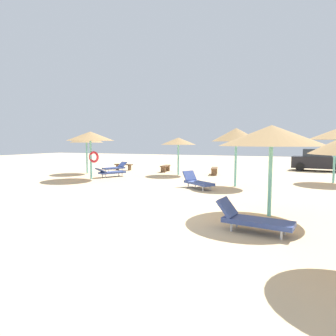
{
  "coord_description": "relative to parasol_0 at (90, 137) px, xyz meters",
  "views": [
    {
      "loc": [
        4.49,
        -7.94,
        2.26
      ],
      "look_at": [
        0.0,
        3.0,
        1.2
      ],
      "focal_mm": 31.16,
      "sensor_mm": 36.0,
      "label": 1
    }
  ],
  "objects": [
    {
      "name": "parasol_0",
      "position": [
        0.0,
        0.0,
        0.0
      ],
      "size": [
        2.85,
        2.85,
        2.89
      ],
      "color": "#6BC6BC",
      "rests_on": "ground"
    },
    {
      "name": "parasol_1",
      "position": [
        10.58,
        -5.28,
        -0.14
      ],
      "size": [
        3.12,
        3.12,
        2.76
      ],
      "color": "#6BC6BC",
      "rests_on": "ground"
    },
    {
      "name": "lounger_1",
      "position": [
        10.28,
        -7.13,
        -2.26
      ],
      "size": [
        1.93,
        0.93,
        0.79
      ],
      "color": "#33478C",
      "rests_on": "ground"
    },
    {
      "name": "lounger_3",
      "position": [
        7.02,
        -0.99,
        -2.25
      ],
      "size": [
        1.86,
        1.62,
        0.81
      ],
      "color": "#33478C",
      "rests_on": "ground"
    },
    {
      "name": "parked_car",
      "position": [
        13.38,
        10.92,
        -1.76
      ],
      "size": [
        4.17,
        2.35,
        1.72
      ],
      "color": "black",
      "rests_on": "ground"
    },
    {
      "name": "parasol_6",
      "position": [
        13.45,
        3.75,
        0.09
      ],
      "size": [
        2.78,
        2.78,
        2.97
      ],
      "color": "#6BC6BC",
      "rests_on": "ground"
    },
    {
      "name": "parasol_4",
      "position": [
        -2.3,
        2.58,
        -0.07
      ],
      "size": [
        2.35,
        2.35,
        2.83
      ],
      "color": "#6BC6BC",
      "rests_on": "ground"
    },
    {
      "name": "ground_plane",
      "position": [
        6.55,
        -6.61,
        -2.58
      ],
      "size": [
        80.0,
        80.0,
        0.0
      ],
      "primitive_type": "plane",
      "color": "#DBBA8C"
    },
    {
      "name": "bench_0",
      "position": [
        6.4,
        5.22,
        -2.23
      ],
      "size": [
        0.67,
        1.55,
        0.49
      ],
      "color": "brown",
      "rests_on": "ground"
    },
    {
      "name": "bench_2",
      "position": [
        2.48,
        5.78,
        -2.23
      ],
      "size": [
        0.55,
        1.53,
        0.49
      ],
      "color": "brown",
      "rests_on": "ground"
    },
    {
      "name": "parasol_5",
      "position": [
        4.17,
        4.04,
        -0.28
      ],
      "size": [
        2.36,
        2.36,
        2.56
      ],
      "color": "#6BC6BC",
      "rests_on": "ground"
    },
    {
      "name": "bench_1",
      "position": [
        -1.15,
        5.69,
        -2.23
      ],
      "size": [
        1.51,
        0.45,
        0.49
      ],
      "color": "brown",
      "rests_on": "ground"
    },
    {
      "name": "parasol_3",
      "position": [
        8.63,
        0.35,
        0.03
      ],
      "size": [
        2.46,
        2.46,
        2.96
      ],
      "color": "#6BC6BC",
      "rests_on": "ground"
    },
    {
      "name": "lounger_4",
      "position": [
        -1.06,
        4.34,
        -2.26
      ],
      "size": [
        1.34,
        1.98,
        0.73
      ],
      "color": "#33478C",
      "rests_on": "ground"
    },
    {
      "name": "lounger_0",
      "position": [
        0.49,
        1.34,
        -2.27
      ],
      "size": [
        1.48,
        1.99,
        0.62
      ],
      "color": "#33478C",
      "rests_on": "ground"
    }
  ]
}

